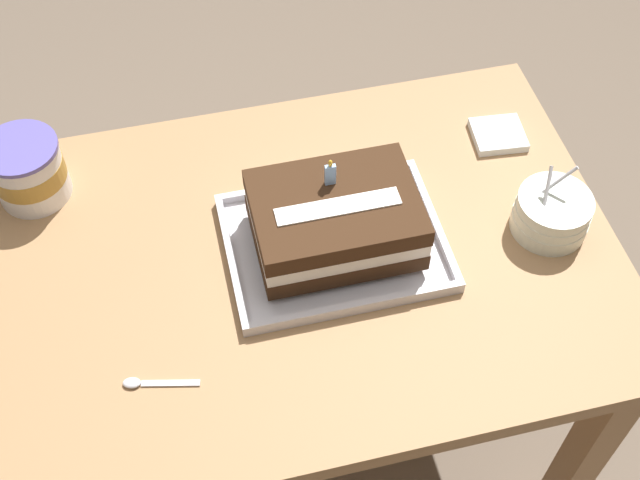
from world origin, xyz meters
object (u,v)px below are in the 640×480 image
Objects in this scene: serving_spoon_near_tray at (146,383)px; napkin_pile at (498,135)px; foil_tray at (335,244)px; ice_cream_tub at (28,170)px; bowl_stack at (552,214)px; birthday_cake at (335,219)px.

napkin_pile reaches higher than serving_spoon_near_tray.
foil_tray is 2.78× the size of ice_cream_tub.
bowl_stack is (0.36, -0.04, 0.03)m from foil_tray.
foil_tray is 0.38m from serving_spoon_near_tray.
napkin_pile is (0.69, 0.36, 0.00)m from serving_spoon_near_tray.
bowl_stack is 1.00× the size of ice_cream_tub.
napkin_pile is at bearing 91.76° from bowl_stack.
ice_cream_tub is 0.85m from napkin_pile.
birthday_cake reaches higher than foil_tray.
birthday_cake reaches higher than napkin_pile.
napkin_pile is at bearing 26.17° from birthday_cake.
bowl_stack is 0.22m from napkin_pile.
foil_tray reaches higher than serving_spoon_near_tray.
ice_cream_tub is at bearing 109.25° from serving_spoon_near_tray.
foil_tray is at bearing 173.17° from bowl_stack.
foil_tray is at bearing -26.25° from ice_cream_tub.
ice_cream_tub is at bearing 153.75° from foil_tray.
birthday_cake is at bearing 28.69° from serving_spoon_near_tray.
foil_tray is 2.78× the size of bowl_stack.
napkin_pile is at bearing 26.17° from foil_tray.
bowl_stack reaches higher than serving_spoon_near_tray.
birthday_cake reaches higher than bowl_stack.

